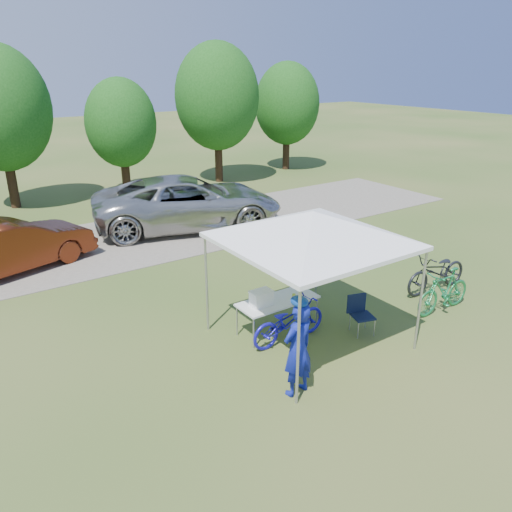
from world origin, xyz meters
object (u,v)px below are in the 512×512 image
(bike_blue, at_px, (289,321))
(sedan, at_px, (12,246))
(folding_table, at_px, (278,302))
(minivan, at_px, (189,202))
(folding_chair, at_px, (360,311))
(bike_dark, at_px, (437,272))
(cooler, at_px, (261,298))
(cyclist, at_px, (298,349))
(bike_green, at_px, (444,291))

(bike_blue, bearing_deg, sedan, 27.75)
(folding_table, height_order, minivan, minivan)
(folding_chair, height_order, bike_dark, bike_dark)
(cooler, relative_size, cyclist, 0.26)
(cooler, distance_m, sedan, 7.55)
(cooler, xyz_separation_m, bike_blue, (0.35, -0.47, -0.41))
(cyclist, xyz_separation_m, bike_green, (4.64, 0.50, -0.35))
(cyclist, relative_size, bike_dark, 0.87)
(cyclist, xyz_separation_m, sedan, (-2.95, 8.57, -0.12))
(sedan, bearing_deg, bike_green, -153.71)
(cyclist, bearing_deg, bike_green, 179.40)
(folding_table, height_order, bike_dark, bike_dark)
(bike_green, bearing_deg, folding_table, -109.66)
(folding_table, relative_size, cyclist, 1.01)
(bike_dark, height_order, minivan, minivan)
(folding_chair, bearing_deg, sedan, 142.52)
(bike_blue, bearing_deg, bike_green, -105.07)
(folding_table, height_order, bike_blue, bike_blue)
(bike_green, bearing_deg, folding_chair, -98.84)
(bike_green, height_order, minivan, minivan)
(cooler, distance_m, cyclist, 2.00)
(folding_chair, relative_size, cooler, 1.87)
(folding_chair, distance_m, bike_blue, 1.55)
(folding_chair, bearing_deg, cyclist, -141.67)
(cooler, relative_size, bike_dark, 0.22)
(folding_table, height_order, sedan, sedan)
(sedan, bearing_deg, cooler, -168.95)
(folding_table, distance_m, minivan, 7.66)
(folding_table, relative_size, sedan, 0.40)
(cooler, bearing_deg, minivan, 73.66)
(bike_green, bearing_deg, cooler, -107.62)
(cooler, relative_size, bike_blue, 0.25)
(folding_table, xyz_separation_m, sedan, (-3.96, 6.66, 0.06))
(folding_chair, relative_size, bike_dark, 0.42)
(folding_table, xyz_separation_m, bike_green, (3.63, -1.41, -0.16))
(bike_dark, bearing_deg, folding_chair, -80.28)
(cooler, bearing_deg, bike_green, -19.21)
(folding_chair, height_order, bike_green, bike_green)
(bike_blue, bearing_deg, cooler, 35.68)
(folding_table, relative_size, bike_blue, 0.99)
(cyclist, relative_size, minivan, 0.27)
(cooler, height_order, bike_green, cooler)
(cyclist, distance_m, bike_green, 4.68)
(folding_chair, xyz_separation_m, sedan, (-5.35, 7.66, 0.25))
(folding_table, relative_size, bike_dark, 0.88)
(cooler, bearing_deg, folding_table, 0.00)
(cooler, bearing_deg, folding_chair, -28.87)
(cyclist, relative_size, bike_blue, 0.98)
(bike_blue, bearing_deg, bike_dark, -93.02)
(folding_table, bearing_deg, bike_green, -21.26)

